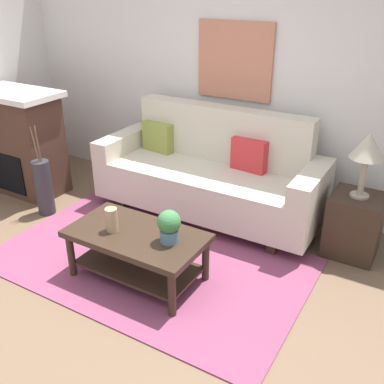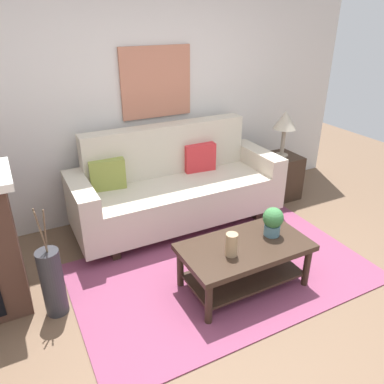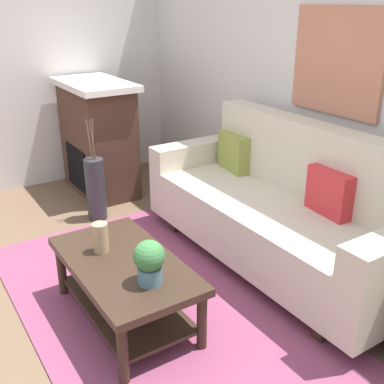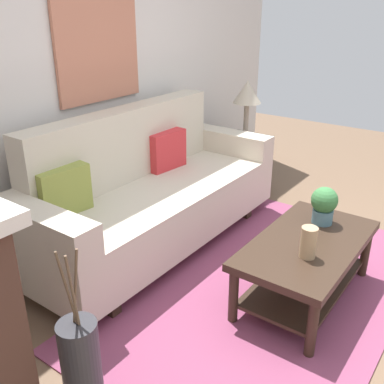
{
  "view_description": "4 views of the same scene",
  "coord_description": "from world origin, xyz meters",
  "views": [
    {
      "loc": [
        1.96,
        -2.1,
        2.24
      ],
      "look_at": [
        0.19,
        0.92,
        0.55
      ],
      "focal_mm": 41.52,
      "sensor_mm": 36.0,
      "label": 1
    },
    {
      "loc": [
        -1.56,
        -1.88,
        2.22
      ],
      "look_at": [
        -0.12,
        0.91,
        0.69
      ],
      "focal_mm": 35.26,
      "sensor_mm": 36.0,
      "label": 2
    },
    {
      "loc": [
        2.38,
        -0.73,
        1.93
      ],
      "look_at": [
        -0.1,
        0.87,
        0.7
      ],
      "focal_mm": 44.11,
      "sensor_mm": 36.0,
      "label": 3
    },
    {
      "loc": [
        -2.38,
        -0.58,
        1.84
      ],
      "look_at": [
        -0.12,
        1.07,
        0.63
      ],
      "focal_mm": 41.6,
      "sensor_mm": 36.0,
      "label": 4
    }
  ],
  "objects": [
    {
      "name": "ground_plane",
      "position": [
        0.0,
        0.0,
        0.0
      ],
      "size": [
        9.27,
        9.27,
        0.0
      ],
      "primitive_type": "plane",
      "color": "brown"
    },
    {
      "name": "floor_vase_branch_b",
      "position": [
        -1.47,
        0.72,
        0.76
      ],
      "size": [
        0.05,
        0.04,
        0.36
      ],
      "primitive_type": "cylinder",
      "rotation": [
        -0.09,
        -0.11,
        0.0
      ],
      "color": "brown",
      "rests_on": "floor_vase"
    },
    {
      "name": "floor_vase_branch_a",
      "position": [
        -1.44,
        0.7,
        0.76
      ],
      "size": [
        0.04,
        0.05,
        0.36
      ],
      "primitive_type": "cylinder",
      "rotation": [
        0.11,
        0.08,
        0.0
      ],
      "color": "brown",
      "rests_on": "floor_vase"
    },
    {
      "name": "fireplace",
      "position": [
        -2.08,
        1.0,
        0.59
      ],
      "size": [
        1.02,
        0.58,
        1.16
      ],
      "color": "#472D23",
      "rests_on": "ground_plane"
    },
    {
      "name": "potted_plant_tabletop",
      "position": [
        0.35,
        0.3,
        0.57
      ],
      "size": [
        0.18,
        0.18,
        0.26
      ],
      "color": "slate",
      "rests_on": "coffee_table"
    },
    {
      "name": "floor_vase_branch_c",
      "position": [
        -1.47,
        0.68,
        0.76
      ],
      "size": [
        0.05,
        0.03,
        0.36
      ],
      "primitive_type": "cylinder",
      "rotation": [
        0.04,
        -0.09,
        0.0
      ],
      "color": "brown",
      "rests_on": "floor_vase"
    },
    {
      "name": "floor_vase",
      "position": [
        -1.46,
        0.7,
        0.29
      ],
      "size": [
        0.18,
        0.18,
        0.58
      ],
      "primitive_type": "cylinder",
      "color": "#2D2D33",
      "rests_on": "ground_plane"
    },
    {
      "name": "wall_back",
      "position": [
        0.0,
        2.11,
        1.35
      ],
      "size": [
        5.27,
        0.1,
        2.7
      ],
      "primitive_type": "cube",
      "color": "silver",
      "rests_on": "ground_plane"
    },
    {
      "name": "throw_pillow_crimson",
      "position": [
        0.38,
        1.69,
        0.68
      ],
      "size": [
        0.37,
        0.15,
        0.32
      ],
      "primitive_type": "cube",
      "rotation": [
        0.0,
        0.0,
        -0.1
      ],
      "color": "red",
      "rests_on": "couch"
    },
    {
      "name": "tabletop_vase",
      "position": [
        -0.13,
        0.21,
        0.53
      ],
      "size": [
        0.1,
        0.1,
        0.2
      ],
      "primitive_type": "cylinder",
      "color": "tan",
      "rests_on": "coffee_table"
    },
    {
      "name": "throw_pillow_olive",
      "position": [
        -0.7,
        1.69,
        0.68
      ],
      "size": [
        0.37,
        0.16,
        0.32
      ],
      "primitive_type": "cube",
      "rotation": [
        0.0,
        0.0,
        -0.12
      ],
      "color": "olive",
      "rests_on": "couch"
    },
    {
      "name": "couch",
      "position": [
        0.02,
        1.57,
        0.43
      ],
      "size": [
        2.3,
        0.84,
        1.08
      ],
      "color": "beige",
      "rests_on": "ground_plane"
    },
    {
      "name": "framed_painting",
      "position": [
        0.02,
        2.04,
        1.5
      ],
      "size": [
        0.81,
        0.03,
        0.76
      ],
      "primitive_type": "cube",
      "color": "#B77056"
    },
    {
      "name": "wall_left",
      "position": [
        -2.68,
        0.53,
        1.35
      ],
      "size": [
        0.1,
        5.06,
        2.7
      ],
      "primitive_type": "cube",
      "color": "silver",
      "rests_on": "ground_plane"
    },
    {
      "name": "coffee_table",
      "position": [
        0.06,
        0.27,
        0.31
      ],
      "size": [
        1.1,
        0.6,
        0.43
      ],
      "color": "#332319",
      "rests_on": "ground_plane"
    },
    {
      "name": "area_rug",
      "position": [
        0.0,
        0.5,
        0.01
      ],
      "size": [
        2.69,
        1.62,
        0.01
      ],
      "primitive_type": "cube",
      "color": "#843D5B",
      "rests_on": "ground_plane"
    }
  ]
}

